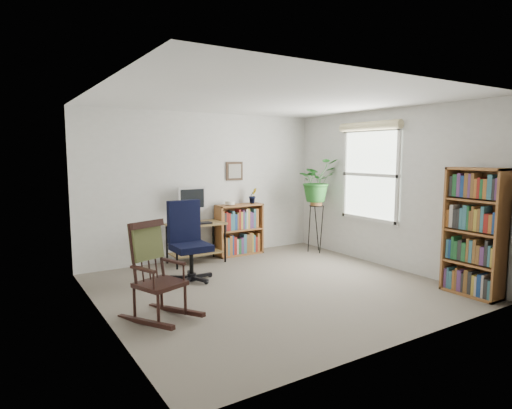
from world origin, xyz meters
TOP-DOWN VIEW (x-y plane):
  - floor at (0.00, 0.00)m, footprint 4.20×4.00m
  - ceiling at (0.00, 0.00)m, footprint 4.20×4.00m
  - wall_back at (0.00, 2.00)m, footprint 4.20×0.00m
  - wall_front at (0.00, -2.00)m, footprint 4.20×0.00m
  - wall_left at (-2.10, 0.00)m, footprint 0.00×4.00m
  - wall_right at (2.10, 0.00)m, footprint 0.00×4.00m
  - window at (2.06, 0.30)m, footprint 0.12×1.20m
  - desk at (-0.31, 1.70)m, footprint 0.89×0.49m
  - monitor at (-0.31, 1.84)m, footprint 0.46×0.16m
  - keyboard at (-0.31, 1.58)m, footprint 0.40×0.15m
  - office_chair at (-0.76, 0.85)m, footprint 0.62×0.62m
  - rocking_chair at (-1.60, -0.26)m, footprint 0.82×1.04m
  - low_bookshelf at (0.56, 1.82)m, footprint 0.83×0.28m
  - tall_bookshelf at (1.92, -1.54)m, footprint 0.29×0.69m
  - plant_stand at (1.80, 1.27)m, footprint 0.32×0.32m
  - spider_plant at (1.80, 1.27)m, footprint 1.69×1.88m
  - potted_plant_small at (0.84, 1.83)m, footprint 0.13×0.24m
  - framed_picture at (0.56, 1.97)m, footprint 0.32×0.04m

SIDE VIEW (x-z plane):
  - floor at x=0.00m, z-range 0.00..0.00m
  - desk at x=-0.31m, z-range 0.00..0.64m
  - low_bookshelf at x=0.56m, z-range 0.00..0.87m
  - plant_stand at x=1.80m, z-range 0.00..0.97m
  - rocking_chair at x=-1.60m, z-range 0.00..1.05m
  - office_chair at x=-0.76m, z-range 0.00..1.11m
  - keyboard at x=-0.31m, z-range 0.64..0.67m
  - tall_bookshelf at x=1.92m, z-range 0.00..1.57m
  - monitor at x=-0.31m, z-range 0.64..1.20m
  - potted_plant_small at x=0.84m, z-range 0.87..0.98m
  - wall_back at x=0.00m, z-range 0.00..2.40m
  - wall_front at x=0.00m, z-range 0.00..2.40m
  - wall_left at x=-2.10m, z-range 0.00..2.40m
  - wall_right at x=2.10m, z-range 0.00..2.40m
  - window at x=2.06m, z-range 0.65..2.15m
  - framed_picture at x=0.56m, z-range 1.27..1.59m
  - spider_plant at x=1.80m, z-range 0.90..2.36m
  - ceiling at x=0.00m, z-range 2.40..2.40m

